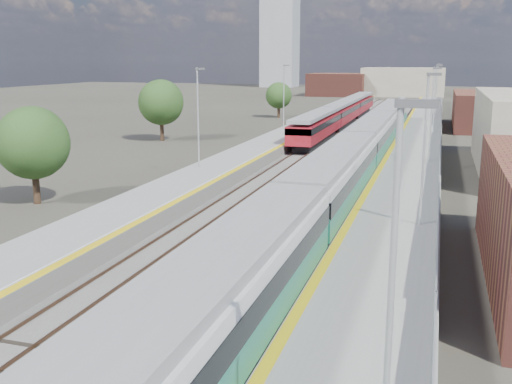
% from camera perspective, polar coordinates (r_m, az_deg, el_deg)
% --- Properties ---
extents(ground, '(320.00, 320.00, 0.00)m').
position_cam_1_polar(ground, '(59.14, 9.81, 3.49)').
color(ground, '#47443A').
rests_on(ground, ground).
extents(ballast_bed, '(10.50, 155.00, 0.06)m').
position_cam_1_polar(ballast_bed, '(61.89, 8.04, 3.98)').
color(ballast_bed, '#565451').
rests_on(ballast_bed, ground).
extents(tracks, '(8.96, 160.00, 0.17)m').
position_cam_1_polar(tracks, '(63.43, 8.82, 4.23)').
color(tracks, '#4C3323').
rests_on(tracks, ground).
extents(platform_right, '(4.70, 155.00, 8.52)m').
position_cam_1_polar(platform_right, '(61.11, 15.06, 4.04)').
color(platform_right, slate).
rests_on(platform_right, ground).
extents(platform_left, '(4.30, 155.00, 8.52)m').
position_cam_1_polar(platform_left, '(63.21, 1.94, 4.72)').
color(platform_left, slate).
rests_on(platform_left, ground).
extents(buildings, '(72.00, 185.50, 40.00)m').
position_cam_1_polar(buildings, '(148.76, 7.38, 13.05)').
color(buildings, brown).
rests_on(buildings, ground).
extents(green_train, '(2.88, 80.25, 3.17)m').
position_cam_1_polar(green_train, '(45.65, 9.64, 3.70)').
color(green_train, black).
rests_on(green_train, ground).
extents(red_train, '(2.63, 53.47, 3.32)m').
position_cam_1_polar(red_train, '(83.17, 8.21, 7.48)').
color(red_train, black).
rests_on(red_train, ground).
extents(tree_a, '(4.62, 4.62, 6.26)m').
position_cam_1_polar(tree_a, '(40.42, -20.50, 4.39)').
color(tree_a, '#382619').
rests_on(tree_a, ground).
extents(tree_b, '(5.11, 5.11, 6.92)m').
position_cam_1_polar(tree_b, '(68.91, -9.04, 8.43)').
color(tree_b, '#382619').
rests_on(tree_b, ground).
extents(tree_c, '(4.12, 4.12, 5.58)m').
position_cam_1_polar(tree_c, '(95.71, 2.18, 9.17)').
color(tree_c, '#382619').
rests_on(tree_c, ground).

